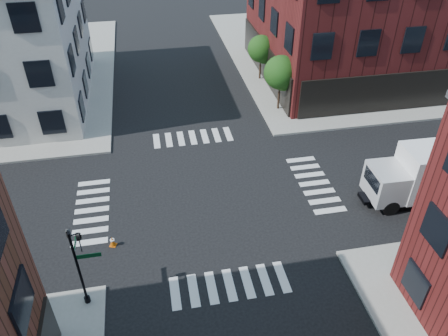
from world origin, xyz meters
name	(u,v)px	position (x,y,z in m)	size (l,w,h in m)	color
ground	(207,196)	(0.00, 0.00, 0.00)	(120.00, 120.00, 0.00)	black
sidewalk_ne	(369,50)	(21.00, 21.00, 0.07)	(30.00, 30.00, 0.15)	gray
building_ne	(402,7)	(20.50, 16.00, 6.00)	(25.00, 16.00, 12.00)	#411110
tree_near	(281,74)	(7.56, 9.98, 3.16)	(2.69, 2.69, 4.49)	black
tree_far	(262,50)	(7.56, 15.98, 2.87)	(2.43, 2.43, 4.07)	black
signal_pole	(79,260)	(-6.72, -6.68, 2.86)	(1.29, 1.24, 4.60)	black
box_truck	(436,173)	(13.39, -2.66, 1.87)	(8.04, 2.63, 3.60)	white
traffic_cone	(112,241)	(-5.70, -3.18, 0.30)	(0.44, 0.44, 0.63)	#CD5709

